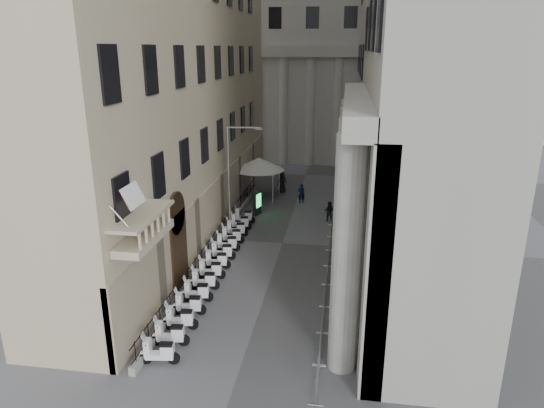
{
  "coord_description": "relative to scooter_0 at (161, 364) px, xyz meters",
  "views": [
    {
      "loc": [
        3.95,
        -11.8,
        12.96
      ],
      "look_at": [
        0.04,
        14.09,
        4.5
      ],
      "focal_mm": 32.0,
      "sensor_mm": 36.0,
      "label": 1
    }
  ],
  "objects": [
    {
      "name": "flag",
      "position": [
        -0.55,
        0.0,
        0.0
      ],
      "size": [
        1.0,
        1.4,
        8.2
      ],
      "primitive_type": null,
      "color": "#9E0C11",
      "rests_on": "ground"
    },
    {
      "name": "blue_awning",
      "position": [
        7.6,
        21.0,
        0.0
      ],
      "size": [
        1.6,
        3.0,
        3.0
      ],
      "primitive_type": null,
      "color": "navy",
      "rests_on": "ground"
    },
    {
      "name": "barrier_7",
      "position": [
        6.78,
        17.11,
        0.0
      ],
      "size": [
        0.6,
        2.4,
        1.1
      ],
      "primitive_type": null,
      "color": "#A8ABB0",
      "rests_on": "ground"
    },
    {
      "name": "pedestrian_c",
      "position": [
        1.8,
        26.62,
        0.97
      ],
      "size": [
        1.12,
        0.97,
        1.94
      ],
      "primitive_type": "imported",
      "rotation": [
        0.0,
        0.0,
        3.6
      ],
      "color": "black",
      "rests_on": "ground"
    },
    {
      "name": "barrier_0",
      "position": [
        6.78,
        -0.39,
        0.0
      ],
      "size": [
        0.6,
        2.4,
        1.1
      ],
      "primitive_type": null,
      "color": "#A8ABB0",
      "rests_on": "ground"
    },
    {
      "name": "scooter_13",
      "position": [
        0.0,
        17.72,
        0.0
      ],
      "size": [
        1.46,
        0.74,
        1.5
      ],
      "primitive_type": null,
      "rotation": [
        0.0,
        0.0,
        1.71
      ],
      "color": "white",
      "rests_on": "ground"
    },
    {
      "name": "info_kiosk",
      "position": [
        0.63,
        19.9,
        1.01
      ],
      "size": [
        0.58,
        0.98,
        2.0
      ],
      "rotation": [
        0.0,
        0.0,
        -0.34
      ],
      "color": "black",
      "rests_on": "ground"
    },
    {
      "name": "scooter_9",
      "position": [
        0.0,
        12.27,
        0.0
      ],
      "size": [
        1.46,
        0.74,
        1.5
      ],
      "primitive_type": null,
      "rotation": [
        0.0,
        0.0,
        1.71
      ],
      "color": "white",
      "rests_on": "ground"
    },
    {
      "name": "security_tent",
      "position": [
        -0.15,
        24.92,
        3.05
      ],
      "size": [
        4.49,
        4.49,
        3.65
      ],
      "color": "white",
      "rests_on": "ground"
    },
    {
      "name": "pedestrian_a",
      "position": [
        3.89,
        23.55,
        0.86
      ],
      "size": [
        0.72,
        0.59,
        1.71
      ],
      "primitive_type": "imported",
      "rotation": [
        0.0,
        0.0,
        3.47
      ],
      "color": "black",
      "rests_on": "ground"
    },
    {
      "name": "street_lamp",
      "position": [
        -0.46,
        16.22,
        4.58
      ],
      "size": [
        2.52,
        0.28,
        7.72
      ],
      "rotation": [
        0.0,
        0.0,
        0.04
      ],
      "color": "#92959A",
      "rests_on": "ground"
    },
    {
      "name": "iron_fence",
      "position": [
        -0.85,
        13.0,
        0.0
      ],
      "size": [
        0.3,
        28.0,
        1.4
      ],
      "primitive_type": null,
      "color": "black",
      "rests_on": "ground"
    },
    {
      "name": "scooter_2",
      "position": [
        0.0,
        2.73,
        0.0
      ],
      "size": [
        1.46,
        0.74,
        1.5
      ],
      "primitive_type": null,
      "rotation": [
        0.0,
        0.0,
        1.71
      ],
      "color": "white",
      "rests_on": "ground"
    },
    {
      "name": "far_building",
      "position": [
        3.45,
        43.0,
        15.0
      ],
      "size": [
        22.0,
        10.0,
        30.0
      ],
      "primitive_type": "cube",
      "color": "#AEACA5",
      "rests_on": "ground"
    },
    {
      "name": "barrier_3",
      "position": [
        6.78,
        7.11,
        0.0
      ],
      "size": [
        0.6,
        2.4,
        1.1
      ],
      "primitive_type": null,
      "color": "#A8ABB0",
      "rests_on": "ground"
    },
    {
      "name": "barrier_1",
      "position": [
        6.78,
        2.11,
        0.0
      ],
      "size": [
        0.6,
        2.4,
        1.1
      ],
      "primitive_type": null,
      "color": "#A8ABB0",
      "rests_on": "ground"
    },
    {
      "name": "scooter_0",
      "position": [
        0.0,
        0.0,
        0.0
      ],
      "size": [
        1.46,
        0.74,
        1.5
      ],
      "primitive_type": null,
      "rotation": [
        0.0,
        0.0,
        1.71
      ],
      "color": "white",
      "rests_on": "ground"
    },
    {
      "name": "scooter_10",
      "position": [
        0.0,
        13.63,
        0.0
      ],
      "size": [
        1.46,
        0.74,
        1.5
      ],
      "primitive_type": null,
      "rotation": [
        0.0,
        0.0,
        1.71
      ],
      "color": "white",
      "rests_on": "ground"
    },
    {
      "name": "scooter_11",
      "position": [
        0.0,
        14.99,
        0.0
      ],
      "size": [
        1.46,
        0.74,
        1.5
      ],
      "primitive_type": null,
      "rotation": [
        0.0,
        0.0,
        1.71
      ],
      "color": "white",
      "rests_on": "ground"
    },
    {
      "name": "scooter_8",
      "position": [
        0.0,
        10.9,
        0.0
      ],
      "size": [
        1.46,
        0.74,
        1.5
      ],
      "primitive_type": null,
      "rotation": [
        0.0,
        0.0,
        1.71
      ],
      "color": "white",
      "rests_on": "ground"
    },
    {
      "name": "barrier_4",
      "position": [
        6.78,
        9.61,
        0.0
      ],
      "size": [
        0.6,
        2.4,
        1.1
      ],
      "primitive_type": null,
      "color": "#A8ABB0",
      "rests_on": "ground"
    },
    {
      "name": "barrier_2",
      "position": [
        6.78,
        4.61,
        0.0
      ],
      "size": [
        0.6,
        2.4,
        1.1
      ],
      "primitive_type": null,
      "color": "#A8ABB0",
      "rests_on": "ground"
    },
    {
      "name": "scooter_6",
      "position": [
        0.0,
        8.18,
        0.0
      ],
      "size": [
        1.46,
        0.74,
        1.5
      ],
      "primitive_type": null,
      "rotation": [
        0.0,
        0.0,
        1.71
      ],
      "color": "white",
      "rests_on": "ground"
    },
    {
      "name": "pedestrian_b",
      "position": [
        6.45,
        19.33,
        0.79
      ],
      "size": [
        0.87,
        0.73,
        1.58
      ],
      "primitive_type": "imported",
      "rotation": [
        0.0,
        0.0,
        2.95
      ],
      "color": "black",
      "rests_on": "ground"
    },
    {
      "name": "scooter_1",
      "position": [
        0.0,
        1.36,
        0.0
      ],
      "size": [
        1.46,
        0.74,
        1.5
      ],
      "primitive_type": null,
      "rotation": [
        0.0,
        0.0,
        1.71
      ],
      "color": "white",
      "rests_on": "ground"
    },
    {
      "name": "barrier_5",
      "position": [
        6.78,
        12.11,
        0.0
      ],
      "size": [
        0.6,
        2.4,
        1.1
      ],
      "primitive_type": null,
      "color": "#A8ABB0",
      "rests_on": "ground"
    },
    {
      "name": "scooter_3",
      "position": [
        0.0,
        4.09,
        0.0
      ],
      "size": [
        1.46,
        0.74,
        1.5
      ],
      "primitive_type": null,
      "rotation": [
        0.0,
        0.0,
        1.71
      ],
      "color": "white",
      "rests_on": "ground"
    },
    {
      "name": "barrier_6",
      "position": [
        6.78,
        14.61,
        0.0
      ],
      "size": [
        0.6,
        2.4,
        1.1
      ],
      "primitive_type": null,
      "color": "#A8ABB0",
      "rests_on": "ground"
    },
    {
      "name": "scooter_12",
      "position": [
        0.0,
        16.36,
        0.0
      ],
      "size": [
        1.46,
        0.74,
        1.5
      ],
      "primitive_type": null,
      "rotation": [
        0.0,
        0.0,
        1.71
      ],
      "color": "white",
      "rests_on": "ground"
    },
    {
      "name": "scooter_5",
      "position": [
        0.0,
        6.81,
        0.0
      ],
      "size": [
        1.46,
        0.74,
        1.5
      ],
      "primitive_type": null,
      "rotation": [
        0.0,
        0.0,
        1.71
      ],
      "color": "white",
      "rests_on": "ground"
    },
    {
      "name": "scooter_7",
      "position": [
        0.0,
        9.54,
        0.0
      ],
      "size": [
        1.46,
        0.74,
        1.5
      ],
      "primitive_type": null,
      "rotation": [
        0.0,
        0.0,
        1.71
      ],
      "color": "white",
      "rests_on": "ground"
    },
    {
      "name": "scooter_4",
      "position": [
        0.0,
        5.45,
        0.0
      ],
      "size": [
        1.46,
        0.74,
        1.5
      ],
      "primitive_type": null,
      "rotation": [
        0.0,
        0.0,
        1.71
      ],
      "color": "white",
      "rests_on": "ground"
    }
  ]
}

